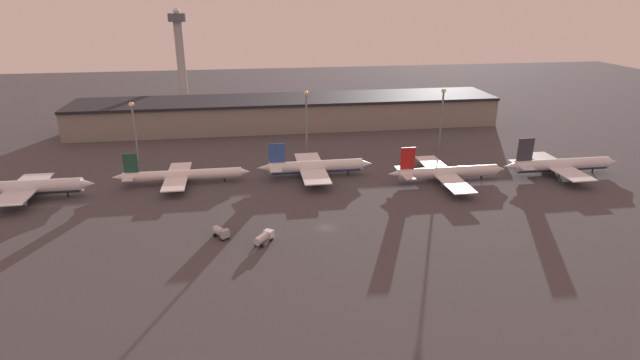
{
  "coord_description": "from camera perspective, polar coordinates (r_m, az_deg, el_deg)",
  "views": [
    {
      "loc": [
        -19.49,
        -118.37,
        58.9
      ],
      "look_at": [
        1.45,
        20.14,
        6.0
      ],
      "focal_mm": 28.0,
      "sensor_mm": 36.0,
      "label": 1
    }
  ],
  "objects": [
    {
      "name": "airplane_1",
      "position": [
        168.83,
        -15.57,
        0.52
      ],
      "size": [
        44.16,
        27.13,
        10.96
      ],
      "rotation": [
        0.0,
        0.0,
        -0.0
      ],
      "color": "white",
      "rests_on": "ground"
    },
    {
      "name": "service_vehicle_2",
      "position": [
        125.79,
        -6.46,
        -6.55
      ],
      "size": [
        5.48,
        6.25,
        2.72
      ],
      "rotation": [
        0.0,
        0.0,
        0.92
      ],
      "color": "white",
      "rests_on": "ground"
    },
    {
      "name": "airplane_4",
      "position": [
        189.31,
        25.8,
        1.56
      ],
      "size": [
        42.09,
        30.38,
        13.58
      ],
      "rotation": [
        0.0,
        0.0,
        -0.0
      ],
      "color": "silver",
      "rests_on": "ground"
    },
    {
      "name": "control_tower",
      "position": [
        276.86,
        -15.69,
        13.88
      ],
      "size": [
        9.0,
        9.0,
        51.61
      ],
      "color": "#99999E",
      "rests_on": "ground"
    },
    {
      "name": "terminal_building",
      "position": [
        233.39,
        -3.62,
        7.73
      ],
      "size": [
        192.1,
        29.6,
        13.38
      ],
      "color": "gray",
      "rests_on": "ground"
    },
    {
      "name": "ground",
      "position": [
        133.65,
        0.68,
        -5.46
      ],
      "size": [
        600.0,
        600.0,
        0.0
      ],
      "primitive_type": "plane",
      "color": "#423F44"
    },
    {
      "name": "lamp_post_2",
      "position": [
        202.07,
        13.77,
        7.7
      ],
      "size": [
        1.8,
        1.8,
        24.29
      ],
      "color": "slate",
      "rests_on": "ground"
    },
    {
      "name": "lamp_post_1",
      "position": [
        188.59,
        -1.56,
        7.47
      ],
      "size": [
        1.8,
        1.8,
        24.82
      ],
      "color": "slate",
      "rests_on": "ground"
    },
    {
      "name": "airplane_3",
      "position": [
        170.16,
        14.25,
        0.86
      ],
      "size": [
        40.66,
        36.6,
        12.23
      ],
      "rotation": [
        0.0,
        0.0,
        -0.0
      ],
      "color": "silver",
      "rests_on": "ground"
    },
    {
      "name": "lamp_post_0",
      "position": [
        191.76,
        -20.5,
        6.01
      ],
      "size": [
        1.8,
        1.8,
        22.58
      ],
      "color": "slate",
      "rests_on": "ground"
    },
    {
      "name": "airplane_2",
      "position": [
        168.81,
        -0.58,
        1.52
      ],
      "size": [
        39.45,
        32.24,
        12.18
      ],
      "rotation": [
        0.0,
        0.0,
        -0.0
      ],
      "color": "white",
      "rests_on": "ground"
    },
    {
      "name": "service_vehicle_0",
      "position": [
        130.16,
        -11.26,
        -5.86
      ],
      "size": [
        4.54,
        5.02,
        2.77
      ],
      "rotation": [
        0.0,
        0.0,
        -0.92
      ],
      "color": "#9EA3A8",
      "rests_on": "ground"
    },
    {
      "name": "airplane_0",
      "position": [
        174.15,
        -30.48,
        -0.76
      ],
      "size": [
        39.22,
        26.49,
        12.31
      ],
      "rotation": [
        0.0,
        0.0,
        -0.0
      ],
      "color": "silver",
      "rests_on": "ground"
    }
  ]
}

